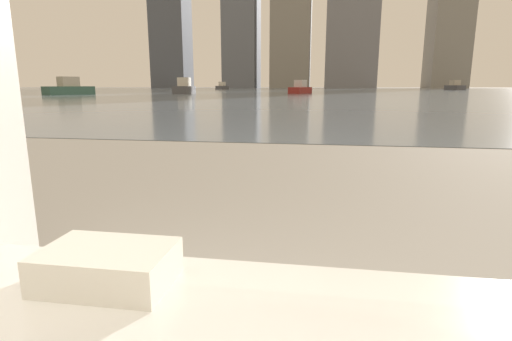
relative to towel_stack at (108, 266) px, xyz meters
name	(u,v)px	position (x,y,z in m)	size (l,w,h in m)	color
towel_stack	(108,266)	(0.00, 0.00, 0.00)	(0.27, 0.18, 0.08)	silver
harbor_water	(320,91)	(0.12, 61.03, -0.61)	(180.00, 110.00, 0.01)	slate
harbor_boat_0	(69,88)	(-23.98, 35.47, 0.00)	(3.48, 4.85, 1.73)	#335647
harbor_boat_1	(184,88)	(-14.64, 42.36, 0.01)	(2.11, 4.81, 1.75)	#4C4C51
harbor_boat_2	(300,89)	(-2.04, 45.28, -0.08)	(2.54, 4.20, 1.49)	maroon
harbor_boat_3	(222,87)	(-20.66, 83.52, -0.06)	(1.94, 4.30, 1.56)	#4C4C51
harbor_boat_4	(455,86)	(24.56, 79.58, 0.03)	(2.56, 5.04, 1.80)	#4C4C51
harbor_boat_5	(69,88)	(-31.26, 46.25, -0.01)	(3.18, 4.77, 1.70)	navy
skyline_tower_1	(242,5)	(-23.01, 117.03, 22.47)	(9.29, 12.19, 46.17)	slate
skyline_tower_2	(292,32)	(-8.74, 117.03, 14.92)	(10.79, 12.59, 31.07)	gray
skyline_tower_4	(450,24)	(32.91, 117.03, 16.09)	(9.44, 11.46, 33.42)	gray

